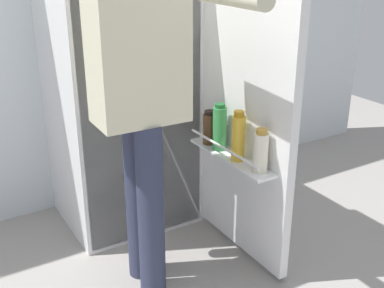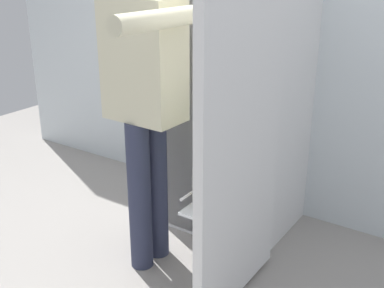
% 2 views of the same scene
% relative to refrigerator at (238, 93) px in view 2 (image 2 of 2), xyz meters
% --- Properties ---
extents(ground_plane, '(6.24, 6.24, 0.00)m').
position_rel_refrigerator_xyz_m(ground_plane, '(-0.03, -0.50, -0.85)').
color(ground_plane, gray).
extents(kitchen_wall, '(4.40, 0.10, 2.51)m').
position_rel_refrigerator_xyz_m(kitchen_wall, '(-0.03, 0.40, 0.41)').
color(kitchen_wall, silver).
rests_on(kitchen_wall, ground_plane).
extents(refrigerator, '(0.74, 1.29, 1.70)m').
position_rel_refrigerator_xyz_m(refrigerator, '(0.00, 0.00, 0.00)').
color(refrigerator, white).
rests_on(refrigerator, ground_plane).
extents(person, '(0.51, 0.70, 1.63)m').
position_rel_refrigerator_xyz_m(person, '(-0.19, -0.58, 0.12)').
color(person, '#2D334C').
rests_on(person, ground_plane).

